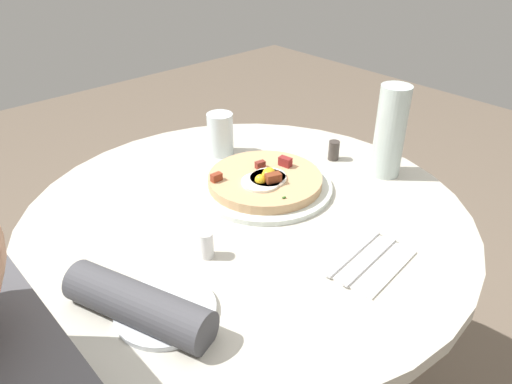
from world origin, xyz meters
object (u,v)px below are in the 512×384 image
Objects in this scene: breakfast_pizza at (265,180)px; bread_plate at (166,310)px; water_glass at (220,134)px; dining_table at (247,272)px; pepper_shaker at (334,150)px; fork at (371,260)px; salt_shaker at (206,245)px; water_bottle at (390,132)px; knife at (354,253)px; pizza_plate at (265,186)px.

breakfast_pizza reaches higher than bread_plate.
dining_table is at bearing -27.76° from water_glass.
water_glass is 2.20× the size of pepper_shaker.
dining_table is 3.65× the size of breakfast_pizza.
fork is 3.35× the size of salt_shaker.
water_glass is at bearing 74.84° from fork.
water_bottle is at bearing 14.62° from pepper_shaker.
knife is 0.40m from pepper_shaker.
water_bottle is (0.10, 0.37, 0.28)m from dining_table.
breakfast_pizza reaches higher than dining_table.
bread_plate is 0.67m from water_bottle.
pizza_plate reaches higher than fork.
pepper_shaker is at bearing 96.12° from dining_table.
pizza_plate is 0.32m from water_bottle.
bread_plate is 0.59m from water_glass.
dining_table is 0.39m from pepper_shaker.
pizza_plate is 1.88× the size of bread_plate.
bread_plate reaches higher than fork.
water_glass reaches higher than bread_plate.
pizza_plate is 1.74× the size of fork.
water_glass is at bearing 132.48° from bread_plate.
fork is at bearing 43.82° from salt_shaker.
breakfast_pizza is at bearing -91.91° from pepper_shaker.
water_bottle is (-0.15, 0.31, 0.11)m from knife.
salt_shaker is (-0.07, 0.14, 0.02)m from bread_plate.
salt_shaker reaches higher than fork.
breakfast_pizza is (-0.04, 0.10, 0.20)m from dining_table.
bread_plate is at bearing -74.59° from pepper_shaker.
knife is (0.30, -0.04, 0.00)m from pizza_plate.
water_bottle reaches higher than pizza_plate.
pizza_plate is 0.30m from knife.
fork is at bearing 11.07° from dining_table.
water_glass is at bearing 73.80° from knife.
dining_table is 0.22m from breakfast_pizza.
pepper_shaker is at bearing 101.63° from salt_shaker.
fork is 0.55m from water_glass.
dining_table is 0.34m from fork.
water_bottle is at bearing 61.96° from pizza_plate.
pepper_shaker reaches higher than fork.
breakfast_pizza is at bearing -10.66° from water_glass.
water_bottle is at bearing 24.49° from fork.
bread_plate is 0.65m from pepper_shaker.
dining_table is at bearing 94.86° from knife.
pizza_plate is at bearing -118.04° from water_bottle.
water_glass is 0.44m from salt_shaker.
salt_shaker is (0.06, -0.16, 0.20)m from dining_table.
water_glass is at bearing -138.82° from pepper_shaker.
pizza_plate is 1.40× the size of water_bottle.
bread_plate is at bearing -62.55° from salt_shaker.
knife is 0.80× the size of water_bottle.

